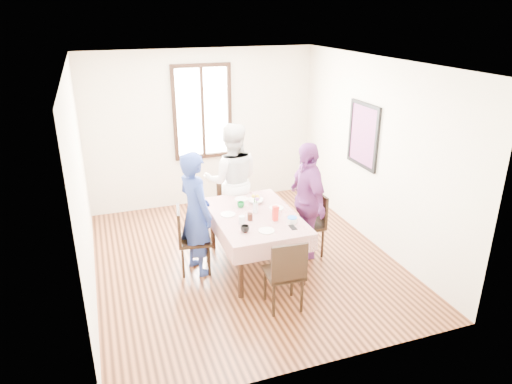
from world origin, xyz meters
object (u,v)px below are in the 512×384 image
person_far (233,181)px  person_right (307,201)px  dining_table (255,240)px  chair_left (195,240)px  person_left (195,213)px  chair_near (284,273)px  chair_far (233,207)px  chair_right (307,225)px

person_far → person_right: person_far is taller
dining_table → person_right: size_ratio=0.88×
chair_left → person_left: 0.38m
chair_near → person_far: bearing=93.7°
dining_table → person_right: person_right is taller
dining_table → chair_far: size_ratio=1.61×
chair_right → chair_far: (-0.79, 0.96, 0.00)m
dining_table → chair_far: bearing=90.0°
chair_near → person_left: (-0.77, 1.15, 0.38)m
chair_near → person_far: person_far is taller
dining_table → person_right: (0.77, 0.05, 0.46)m
chair_right → person_right: person_right is taller
chair_near → person_far: 2.05m
dining_table → chair_near: bearing=-90.0°
chair_far → person_left: bearing=51.5°
dining_table → chair_near: size_ratio=1.61×
chair_near → dining_table: bearing=93.7°
dining_table → chair_left: chair_left is taller
chair_far → dining_table: bearing=93.1°
chair_left → chair_far: bearing=147.0°
chair_right → person_left: (-1.57, 0.09, 0.38)m
chair_far → person_left: person_left is taller
chair_far → person_far: (0.00, -0.02, 0.43)m
dining_table → person_right: 0.90m
chair_far → chair_near: bearing=93.1°
dining_table → person_far: size_ratio=0.83×
chair_right → chair_near: size_ratio=1.00×
chair_right → person_right: bearing=88.1°
dining_table → chair_right: 0.80m
dining_table → chair_near: 1.01m
person_far → person_right: 1.22m
chair_far → person_left: 1.23m
chair_left → person_far: bearing=146.4°
dining_table → chair_right: (0.79, 0.05, 0.08)m
person_right → chair_near: bearing=-35.2°
chair_left → person_right: bearing=96.0°
person_right → chair_right: bearing=91.0°
chair_far → person_far: 0.43m
chair_right → person_right: 0.38m
person_left → person_right: size_ratio=1.00×
person_far → person_left: bearing=62.5°
chair_left → dining_table: bearing=89.5°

